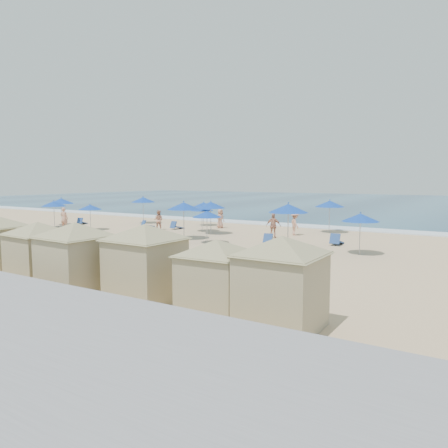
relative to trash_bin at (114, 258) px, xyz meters
The scene contains 32 objects.
ground 6.09m from the trash_bin, 114.80° to the left, with size 160.00×160.00×0.00m, color tan.
ocean 60.57m from the trash_bin, 92.41° to the left, with size 160.00×80.00×0.06m, color navy.
surf_line 21.18m from the trash_bin, 96.92° to the left, with size 160.00×2.50×0.08m, color white.
trash_bin is the anchor object (origin of this frame).
cabana_2 4.06m from the trash_bin, 90.63° to the right, with size 4.27×4.27×2.68m.
cabana_3 5.15m from the trash_bin, 58.31° to the right, with size 4.54×4.54×2.85m.
cabana_4 6.48m from the trash_bin, 33.81° to the right, with size 4.59×4.59×2.88m.
cabana_5 9.07m from the trash_bin, 23.99° to the right, with size 4.10×4.10×2.57m.
cabana_6 11.00m from the trash_bin, 19.19° to the right, with size 4.54×4.54×2.85m.
umbrella_0 20.51m from the trash_bin, 149.15° to the left, with size 2.16×2.16×2.46m.
umbrella_1 18.76m from the trash_bin, 151.59° to the left, with size 2.04×2.04×2.32m.
umbrella_2 20.00m from the trash_bin, 128.86° to the left, with size 2.21×2.21×2.52m.
umbrella_3 15.56m from the trash_bin, 143.21° to the left, with size 1.87×1.87×2.13m.
umbrella_4 18.22m from the trash_bin, 111.58° to the left, with size 1.87×1.87×2.12m.
umbrella_5 14.08m from the trash_bin, 107.98° to the left, with size 1.85×1.85×2.10m.
umbrella_6 9.77m from the trash_bin, 107.47° to the left, with size 2.30×2.30×2.62m.
umbrella_7 12.83m from the trash_bin, 102.98° to the left, with size 2.20×2.20×2.50m.
umbrella_8 8.47m from the trash_bin, 92.76° to the left, with size 1.90×1.90×2.16m.
umbrella_9 18.51m from the trash_bin, 76.43° to the left, with size 2.24×2.24×2.55m.
umbrella_10 10.72m from the trash_bin, 63.58° to the left, with size 2.40×2.40×2.73m.
umbrella_11 13.12m from the trash_bin, 46.80° to the left, with size 2.05×2.05×2.33m.
beach_chair_0 20.35m from the trash_bin, 144.50° to the left, with size 0.86×1.23×0.62m.
beach_chair_1 16.64m from the trash_bin, 127.17° to the left, with size 0.81×1.23×0.62m.
beach_chair_2 15.16m from the trash_bin, 117.51° to the left, with size 0.66×1.28×0.68m.
beach_chair_3 7.91m from the trash_bin, 130.41° to the left, with size 0.64×1.26×0.67m.
beach_chair_4 10.69m from the trash_bin, 73.20° to the left, with size 0.75×1.36×0.71m.
beach_chair_5 13.88m from the trash_bin, 60.76° to the left, with size 0.70×1.42×0.76m.
beachgoer_0 17.02m from the trash_bin, 149.83° to the left, with size 0.65×0.43×1.78m, color tan.
beachgoer_1 14.63m from the trash_bin, 122.69° to the left, with size 0.77×0.60×1.59m, color tan.
beachgoer_2 12.94m from the trash_bin, 80.56° to the left, with size 1.02×0.42×1.74m, color tan.
beachgoer_3 15.32m from the trash_bin, 79.74° to the left, with size 1.11×0.64×1.72m, color tan.
beachgoer_4 16.59m from the trash_bin, 105.24° to the left, with size 0.78×0.51×1.60m, color tan.
Camera 1 is at (17.83, -19.86, 4.14)m, focal length 35.00 mm.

